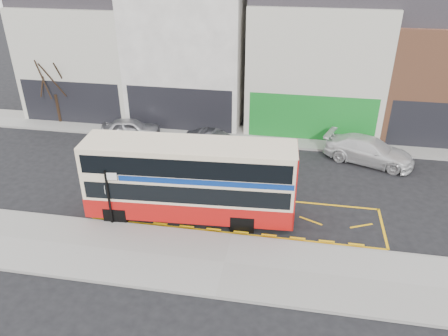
% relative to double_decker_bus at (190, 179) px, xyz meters
% --- Properties ---
extents(ground, '(120.00, 120.00, 0.00)m').
position_rel_double_decker_bus_xyz_m(ground, '(2.22, -1.01, -2.08)').
color(ground, black).
rests_on(ground, ground).
extents(pavement, '(40.00, 4.00, 0.15)m').
position_rel_double_decker_bus_xyz_m(pavement, '(2.22, -3.31, -2.01)').
color(pavement, gray).
rests_on(pavement, ground).
extents(kerb, '(40.00, 0.15, 0.15)m').
position_rel_double_decker_bus_xyz_m(kerb, '(2.22, -1.38, -2.01)').
color(kerb, gray).
rests_on(kerb, ground).
extents(far_pavement, '(50.00, 3.00, 0.15)m').
position_rel_double_decker_bus_xyz_m(far_pavement, '(2.22, 9.99, -2.01)').
color(far_pavement, gray).
rests_on(far_pavement, ground).
extents(road_markings, '(14.00, 3.40, 0.01)m').
position_rel_double_decker_bus_xyz_m(road_markings, '(2.22, 0.59, -2.08)').
color(road_markings, '#F9B20D').
rests_on(road_markings, ground).
extents(terrace_far_left, '(8.00, 8.01, 10.80)m').
position_rel_double_decker_bus_xyz_m(terrace_far_left, '(-11.28, 13.98, 2.74)').
color(terrace_far_left, beige).
rests_on(terrace_far_left, ground).
extents(terrace_left, '(8.00, 8.01, 11.80)m').
position_rel_double_decker_bus_xyz_m(terrace_left, '(-3.28, 13.98, 3.24)').
color(terrace_left, white).
rests_on(terrace_left, ground).
extents(terrace_green_shop, '(9.00, 8.01, 11.30)m').
position_rel_double_decker_bus_xyz_m(terrace_green_shop, '(5.72, 13.98, 2.99)').
color(terrace_green_shop, beige).
rests_on(terrace_green_shop, ground).
extents(double_decker_bus, '(10.05, 2.89, 3.97)m').
position_rel_double_decker_bus_xyz_m(double_decker_bus, '(0.00, 0.00, 0.00)').
color(double_decker_bus, beige).
rests_on(double_decker_bus, ground).
extents(bus_stop_post, '(0.71, 0.14, 2.83)m').
position_rel_double_decker_bus_xyz_m(bus_stop_post, '(-3.52, -1.40, -0.23)').
color(bus_stop_post, black).
rests_on(bus_stop_post, pavement).
extents(car_silver, '(4.19, 2.35, 1.35)m').
position_rel_double_decker_bus_xyz_m(car_silver, '(-6.32, 8.46, -1.41)').
color(car_silver, silver).
rests_on(car_silver, ground).
extents(car_grey, '(4.19, 1.75, 1.35)m').
position_rel_double_decker_bus_xyz_m(car_grey, '(-0.28, 7.29, -1.41)').
color(car_grey, '#3A3B41').
rests_on(car_grey, ground).
extents(car_white, '(5.72, 3.78, 1.54)m').
position_rel_double_decker_bus_xyz_m(car_white, '(9.22, 7.54, -1.31)').
color(car_white, silver).
rests_on(car_white, ground).
extents(street_tree_left, '(2.78, 2.78, 6.01)m').
position_rel_double_decker_bus_xyz_m(street_tree_left, '(-12.41, 10.00, 2.02)').
color(street_tree_left, black).
rests_on(street_tree_left, ground).
extents(street_tree_right, '(2.43, 2.43, 5.24)m').
position_rel_double_decker_bus_xyz_m(street_tree_right, '(10.26, 11.00, 1.49)').
color(street_tree_right, black).
rests_on(street_tree_right, ground).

